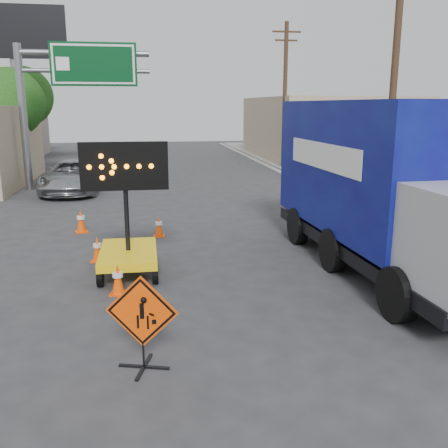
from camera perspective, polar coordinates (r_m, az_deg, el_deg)
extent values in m
plane|color=#2D2D30|center=(8.44, -1.28, -15.10)|extent=(100.00, 100.00, 0.00)
cube|color=gray|center=(24.14, 10.76, 3.74)|extent=(0.40, 60.00, 0.12)
cube|color=gray|center=(25.01, 15.73, 3.84)|extent=(4.00, 60.00, 0.15)
cube|color=tan|center=(39.92, 11.46, 10.70)|extent=(10.00, 14.00, 4.60)
cylinder|color=slate|center=(25.94, -21.94, 11.10)|extent=(0.36, 0.36, 6.80)
cylinder|color=slate|center=(25.57, -15.64, 18.29)|extent=(6.00, 0.28, 0.28)
cylinder|color=slate|center=(25.51, -15.53, 16.50)|extent=(6.00, 0.20, 0.20)
cube|color=#043817|center=(25.38, -14.66, 17.25)|extent=(4.00, 0.10, 2.00)
cube|color=silver|center=(25.31, -14.67, 17.26)|extent=(3.80, 0.01, 1.80)
cylinder|color=slate|center=(34.17, -22.58, 13.24)|extent=(0.44, 0.44, 9.00)
cube|color=silver|center=(34.25, -22.90, 19.61)|extent=(6.00, 0.25, 3.00)
cube|color=black|center=(34.10, -22.96, 19.63)|extent=(6.10, 0.04, 3.10)
cylinder|color=#442C1D|center=(19.55, 18.75, 14.13)|extent=(0.26, 0.26, 9.00)
cylinder|color=#442C1D|center=(32.62, 6.96, 14.17)|extent=(0.26, 0.26, 9.00)
cube|color=#442C1D|center=(32.91, 7.16, 20.97)|extent=(1.80, 0.10, 0.10)
cube|color=#442C1D|center=(32.84, 7.14, 20.11)|extent=(1.40, 0.10, 0.10)
cylinder|color=#442C1D|center=(30.26, -22.84, 7.84)|extent=(0.28, 0.28, 3.25)
sphere|color=#194A15|center=(30.16, -23.29, 12.66)|extent=(3.71, 3.71, 3.71)
cylinder|color=#442C1D|center=(38.25, -21.62, 9.16)|extent=(0.28, 0.28, 3.58)
sphere|color=#194A15|center=(38.19, -21.99, 13.37)|extent=(4.10, 4.10, 4.10)
cube|color=black|center=(8.26, -9.12, -15.81)|extent=(0.80, 0.29, 0.04)
cube|color=black|center=(8.26, -9.12, -15.81)|extent=(0.29, 0.80, 0.04)
cylinder|color=black|center=(8.12, -9.20, -13.97)|extent=(0.03, 0.03, 0.64)
cube|color=#FF4905|center=(7.85, -9.38, -9.84)|extent=(1.11, 0.36, 1.15)
cube|color=black|center=(7.85, -9.38, -9.84)|extent=(1.03, 0.31, 1.08)
cube|color=yellow|center=(12.36, -10.87, -3.37)|extent=(1.37, 2.26, 0.20)
cylinder|color=black|center=(12.06, -11.14, 2.54)|extent=(0.11, 0.11, 2.48)
cube|color=black|center=(11.93, -11.32, 6.53)|extent=(2.03, 0.13, 1.13)
imported|color=#AAADB2|center=(24.65, -16.78, 5.22)|extent=(2.88, 5.57, 1.50)
cube|color=black|center=(12.96, 17.77, -2.36)|extent=(2.88, 8.69, 0.32)
cube|color=#0C085E|center=(13.36, 16.68, 6.42)|extent=(2.92, 6.76, 3.23)
cube|color=#FF4905|center=(11.26, -11.96, -7.75)|extent=(0.42, 0.42, 0.03)
cone|color=#FF4905|center=(11.14, -12.05, -6.09)|extent=(0.27, 0.27, 0.67)
cylinder|color=silver|center=(11.12, -12.07, -5.70)|extent=(0.23, 0.23, 0.10)
cube|color=#FF4905|center=(13.66, -14.19, -4.08)|extent=(0.40, 0.40, 0.03)
cone|color=#FF4905|center=(13.56, -14.27, -2.70)|extent=(0.27, 0.27, 0.66)
cylinder|color=silver|center=(13.54, -14.29, -2.39)|extent=(0.22, 0.22, 0.10)
cube|color=#FF4905|center=(15.84, -7.42, -1.36)|extent=(0.36, 0.36, 0.03)
cone|color=#FF4905|center=(15.76, -7.46, -0.19)|extent=(0.26, 0.26, 0.64)
cylinder|color=silver|center=(15.74, -7.47, 0.07)|extent=(0.22, 0.22, 0.09)
cube|color=#FF4905|center=(16.87, -15.95, -0.85)|extent=(0.48, 0.48, 0.03)
cone|color=#FF4905|center=(16.78, -16.04, 0.43)|extent=(0.30, 0.30, 0.74)
cylinder|color=silver|center=(16.77, -16.06, 0.72)|extent=(0.25, 0.25, 0.11)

